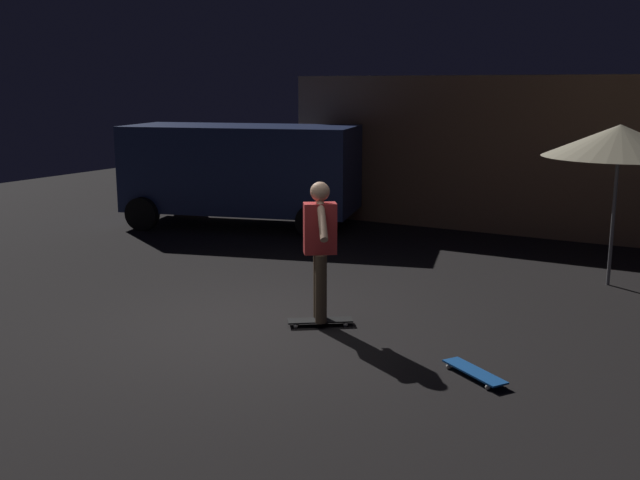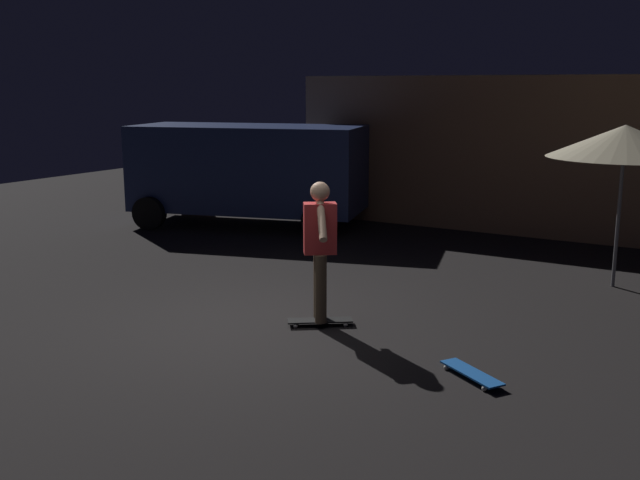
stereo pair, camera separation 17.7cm
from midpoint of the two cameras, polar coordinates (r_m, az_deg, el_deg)
name	(u,v)px [view 1 (the left image)]	position (r m, az deg, el deg)	size (l,w,h in m)	color
ground_plane	(261,327)	(8.97, -5.11, -6.68)	(28.00, 28.00, 0.00)	black
low_building	(554,151)	(16.05, 17.20, 6.56)	(10.19, 3.41, 3.01)	#AD7F56
parked_van	(241,169)	(15.23, -6.38, 5.45)	(4.94, 3.25, 2.03)	navy
patio_umbrella	(620,141)	(11.19, 21.56, 7.08)	(2.10, 2.10, 2.30)	slate
skateboard_ridden	(320,321)	(8.99, -0.57, -6.22)	(0.75, 0.61, 0.07)	black
skateboard_spare	(474,372)	(7.60, 11.09, -9.91)	(0.77, 0.59, 0.07)	#1959B2
skater	(320,241)	(8.74, -0.58, -0.09)	(0.64, 0.85, 1.67)	brown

